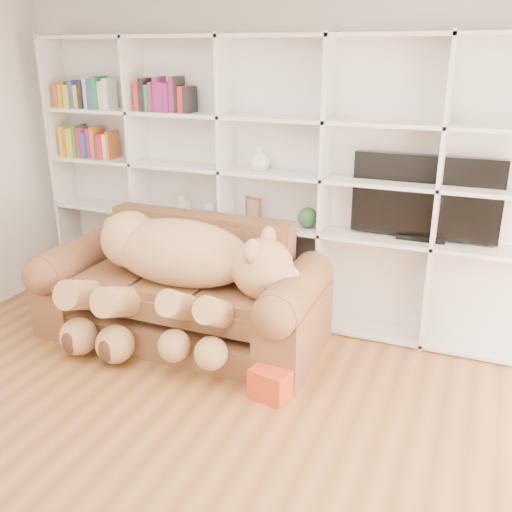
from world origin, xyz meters
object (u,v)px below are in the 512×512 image
at_px(sofa, 183,295).
at_px(teddy_bear, 176,269).
at_px(gift_box, 272,382).
at_px(tv, 425,198).

xyz_separation_m(sofa, teddy_bear, (0.06, -0.19, 0.31)).
distance_m(gift_box, tv, 1.83).
xyz_separation_m(gift_box, tv, (0.77, 1.25, 1.09)).
bearing_deg(teddy_bear, sofa, 114.23).
height_order(gift_box, tv, tv).
bearing_deg(gift_box, sofa, 151.27).
bearing_deg(sofa, gift_box, -28.73).
xyz_separation_m(sofa, gift_box, (1.00, -0.55, -0.26)).
relative_size(sofa, gift_box, 8.70).
relative_size(gift_box, tv, 0.24).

